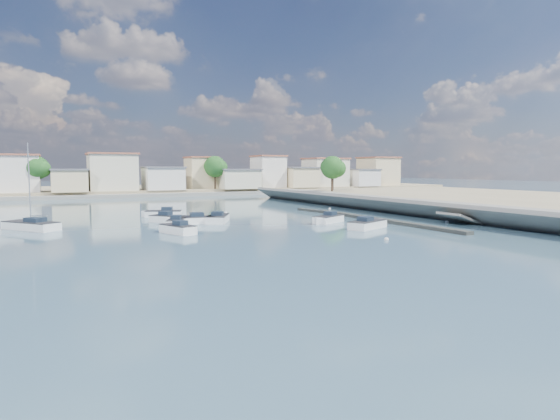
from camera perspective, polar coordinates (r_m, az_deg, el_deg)
name	(u,v)px	position (r m, az deg, el deg)	size (l,w,h in m)	color
ground	(234,206)	(79.12, -5.57, 0.52)	(400.00, 400.00, 0.00)	#2E4C5C
seawall_walkway	(435,208)	(66.16, 18.41, 0.19)	(5.00, 90.00, 1.80)	slate
seawall_embankment	(540,203)	(82.79, 29.09, 0.70)	(49.65, 90.00, 2.90)	slate
breakwater	(367,218)	(58.40, 10.51, -0.96)	(2.00, 31.02, 0.35)	black
far_shore_land	(165,190)	(128.93, -13.84, 2.43)	(160.00, 40.00, 1.40)	gray
far_shore_quay	(186,194)	(108.57, -11.41, 1.87)	(160.00, 2.50, 0.80)	slate
far_town	(222,174)	(117.24, -7.13, 4.37)	(113.01, 12.80, 8.35)	beige
shore_trees	(225,169)	(108.14, -6.78, 5.00)	(74.56, 38.32, 7.92)	#38281E
motorboat_a	(177,229)	(46.11, -12.50, -2.31)	(2.93, 4.58, 1.48)	white
motorboat_b	(177,223)	(51.58, -12.45, -1.54)	(3.02, 4.42, 1.48)	white
motorboat_c	(190,221)	(53.57, -10.93, -1.27)	(5.67, 2.53, 1.48)	white
motorboat_d	(327,220)	(53.90, 5.80, -1.17)	(4.69, 3.56, 1.48)	white
motorboat_e	(219,219)	(55.21, -7.50, -1.04)	(4.21, 5.64, 1.48)	white
motorboat_f	(162,214)	(62.30, -14.23, -0.47)	(5.06, 3.30, 1.48)	white
motorboat_g	(170,219)	(55.44, -13.22, -1.11)	(4.17, 4.46, 1.48)	white
motorboat_h	(369,225)	(49.73, 10.78, -1.75)	(5.48, 3.83, 1.48)	white
sailboat	(29,226)	(54.16, -28.25, -1.68)	(5.63, 6.36, 9.00)	white
mooring_buoys	(335,218)	(59.10, 6.75, -0.96)	(19.40, 30.01, 0.40)	silver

